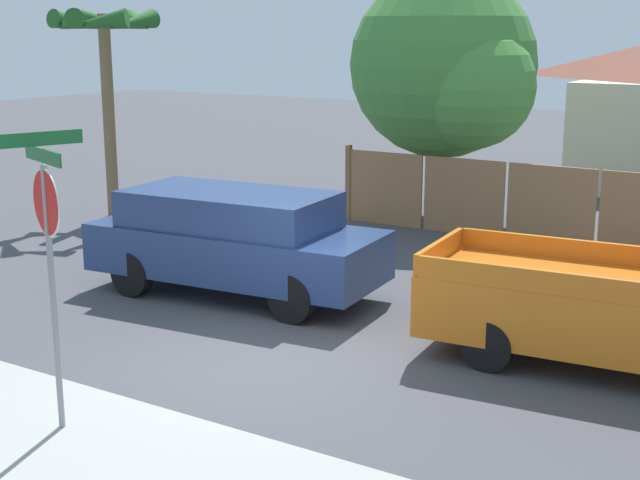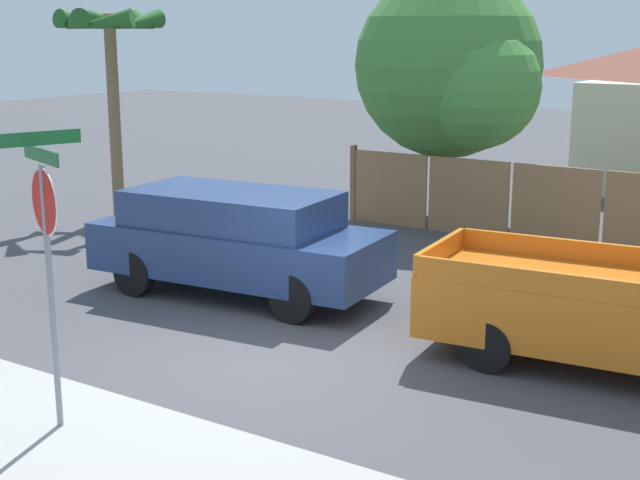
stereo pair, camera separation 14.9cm
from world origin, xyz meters
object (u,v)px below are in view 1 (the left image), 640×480
Objects in this scene: stop_sign at (48,230)px; red_suv at (235,239)px; oak_tree at (449,69)px; palm_tree at (105,40)px.

red_suv is at bearing 126.76° from stop_sign.
red_suv is (-0.52, -7.45, -2.53)m from oak_tree.
palm_tree is at bearing 145.54° from red_suv.
oak_tree is at bearing 28.30° from palm_tree.
palm_tree is 12.04m from stop_sign.
stop_sign reaches higher than red_suv.
red_suv is (6.47, -3.68, -3.17)m from palm_tree.
stop_sign is (0.94, -12.64, -1.20)m from oak_tree.
stop_sign is at bearing -85.74° from oak_tree.
oak_tree is 1.18× the size of palm_tree.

